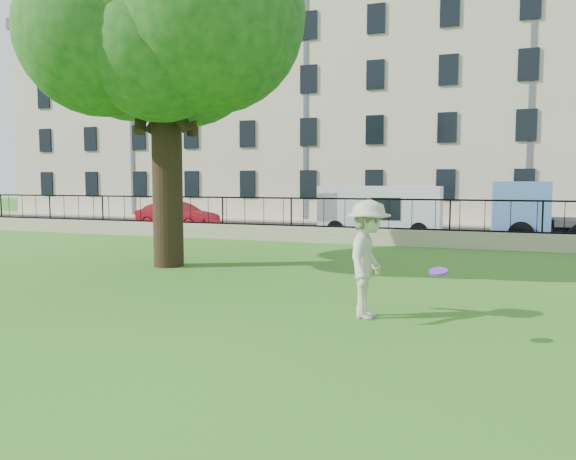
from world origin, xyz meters
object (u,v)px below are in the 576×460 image
at_px(red_sedan, 177,217).
at_px(white_van, 380,211).
at_px(frisbee, 438,271).
at_px(man, 368,259).
at_px(tree, 161,10).
at_px(blue_truck, 572,213).

xyz_separation_m(red_sedan, white_van, (9.47, 1.00, 0.40)).
height_order(frisbee, white_van, white_van).
height_order(man, frisbee, man).
distance_m(tree, man, 9.76).
bearing_deg(blue_truck, red_sedan, 178.06).
height_order(tree, red_sedan, tree).
relative_size(man, red_sedan, 0.50).
relative_size(tree, man, 5.10).
xyz_separation_m(man, white_van, (-2.66, 14.55, 0.05)).
bearing_deg(frisbee, white_van, 104.06).
xyz_separation_m(man, red_sedan, (-12.13, 13.55, -0.35)).
height_order(tree, white_van, tree).
xyz_separation_m(man, blue_truck, (4.66, 13.57, 0.15)).
height_order(man, red_sedan, man).
bearing_deg(man, tree, 58.92).
distance_m(tree, red_sedan, 12.70).
bearing_deg(red_sedan, frisbee, -131.72).
height_order(man, white_van, white_van).
relative_size(frisbee, red_sedan, 0.07).
bearing_deg(frisbee, blue_truck, 77.18).
distance_m(red_sedan, white_van, 9.53).
bearing_deg(white_van, tree, -111.97).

